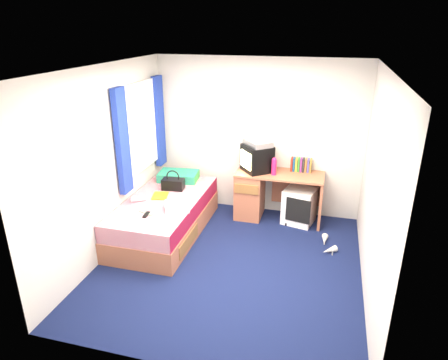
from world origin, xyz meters
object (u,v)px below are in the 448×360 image
(storage_cube, at_px, (299,206))
(towel, at_px, (177,206))
(pillow, at_px, (178,176))
(desk, at_px, (261,192))
(water_bottle, at_px, (138,199))
(picture_frame, at_px, (310,168))
(remote_control, at_px, (146,215))
(crt_tv, at_px, (257,158))
(colour_swatch_fan, at_px, (147,213))
(pink_water_bottle, at_px, (274,167))
(bed, at_px, (165,216))
(handbag, at_px, (173,184))
(vcr, at_px, (258,143))
(magazine, at_px, (160,196))
(aerosol_can, at_px, (271,167))
(white_heels, at_px, (327,245))

(storage_cube, bearing_deg, towel, -129.93)
(pillow, height_order, storage_cube, pillow)
(desk, distance_m, water_bottle, 1.87)
(pillow, bearing_deg, desk, 7.25)
(picture_frame, height_order, remote_control, picture_frame)
(crt_tv, height_order, colour_swatch_fan, crt_tv)
(pink_water_bottle, relative_size, water_bottle, 1.18)
(bed, height_order, handbag, handbag)
(storage_cube, height_order, picture_frame, picture_frame)
(vcr, height_order, water_bottle, vcr)
(vcr, distance_m, colour_swatch_fan, 1.93)
(storage_cube, relative_size, picture_frame, 3.85)
(pillow, relative_size, picture_frame, 4.28)
(handbag, distance_m, magazine, 0.32)
(bed, relative_size, desk, 1.54)
(handbag, bearing_deg, aerosol_can, 17.23)
(desk, distance_m, pink_water_bottle, 0.51)
(handbag, relative_size, white_heels, 0.68)
(vcr, bearing_deg, colour_swatch_fan, -80.57)
(pink_water_bottle, distance_m, remote_control, 1.98)
(pillow, xyz_separation_m, remote_control, (0.05, -1.27, -0.06))
(aerosol_can, bearing_deg, storage_cube, -7.25)
(towel, bearing_deg, picture_frame, 39.72)
(towel, xyz_separation_m, remote_control, (-0.32, -0.25, -0.04))
(pink_water_bottle, bearing_deg, crt_tv, 160.48)
(picture_frame, distance_m, towel, 2.11)
(towel, height_order, colour_swatch_fan, towel)
(vcr, relative_size, white_heels, 0.85)
(picture_frame, xyz_separation_m, aerosol_can, (-0.57, -0.15, 0.01))
(pillow, distance_m, white_heels, 2.46)
(water_bottle, bearing_deg, colour_swatch_fan, -49.20)
(pink_water_bottle, bearing_deg, colour_swatch_fan, -138.73)
(vcr, relative_size, picture_frame, 2.97)
(desk, xyz_separation_m, vcr, (-0.08, 0.00, 0.78))
(pillow, xyz_separation_m, white_heels, (2.33, -0.55, -0.57))
(crt_tv, relative_size, aerosol_can, 3.34)
(remote_control, bearing_deg, desk, 44.87)
(magazine, distance_m, colour_swatch_fan, 0.55)
(desk, bearing_deg, water_bottle, -145.13)
(pillow, distance_m, crt_tv, 1.27)
(desk, xyz_separation_m, towel, (-0.92, -1.18, 0.19))
(handbag, height_order, magazine, handbag)
(pillow, relative_size, colour_swatch_fan, 2.72)
(aerosol_can, height_order, white_heels, aerosol_can)
(pillow, bearing_deg, white_heels, -13.17)
(water_bottle, height_order, colour_swatch_fan, water_bottle)
(desk, relative_size, towel, 4.19)
(vcr, xyz_separation_m, picture_frame, (0.78, 0.16, -0.37))
(vcr, relative_size, pink_water_bottle, 1.77)
(crt_tv, relative_size, magazine, 1.95)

